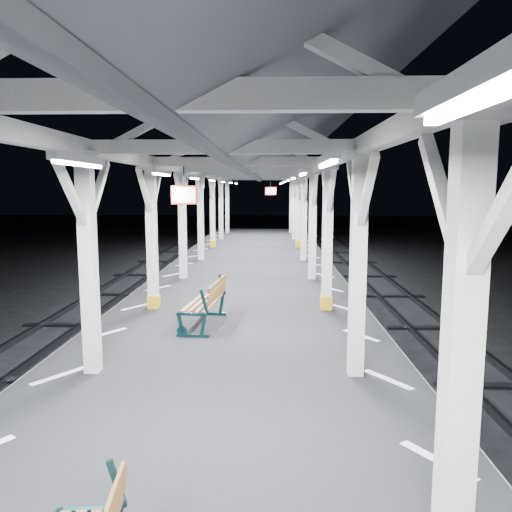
{
  "coord_description": "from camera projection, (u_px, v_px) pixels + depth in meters",
  "views": [
    {
      "loc": [
        0.71,
        -9.27,
        3.8
      ],
      "look_at": [
        0.37,
        2.41,
        2.2
      ],
      "focal_mm": 35.0,
      "sensor_mm": 36.0,
      "label": 1
    }
  ],
  "objects": [
    {
      "name": "track_right",
      "position": [
        493.0,
        383.0,
        9.56
      ],
      "size": [
        2.2,
        60.0,
        0.16
      ],
      "color": "#2D2D33",
      "rests_on": "ground"
    },
    {
      "name": "hazard_stripes_left",
      "position": [
        107.0,
        333.0,
        9.65
      ],
      "size": [
        1.0,
        48.0,
        0.01
      ],
      "primitive_type": "cube",
      "color": "silver",
      "rests_on": "platform"
    },
    {
      "name": "platform",
      "position": [
        233.0,
        360.0,
        9.65
      ],
      "size": [
        6.0,
        50.0,
        1.0
      ],
      "primitive_type": "cube",
      "color": "black",
      "rests_on": "ground"
    },
    {
      "name": "bench_mid",
      "position": [
        208.0,
        302.0,
        10.15
      ],
      "size": [
        0.83,
        1.79,
        0.94
      ],
      "rotation": [
        0.0,
        0.0,
        -0.11
      ],
      "color": "#0C282C",
      "rests_on": "platform"
    },
    {
      "name": "hazard_stripes_right",
      "position": [
        361.0,
        336.0,
        9.51
      ],
      "size": [
        1.0,
        48.0,
        0.01
      ],
      "primitive_type": "cube",
      "color": "silver",
      "rests_on": "platform"
    },
    {
      "name": "canopy",
      "position": [
        232.0,
        145.0,
        9.08
      ],
      "size": [
        5.4,
        49.0,
        4.65
      ],
      "color": "silver",
      "rests_on": "platform"
    },
    {
      "name": "ground",
      "position": [
        233.0,
        384.0,
        9.72
      ],
      "size": [
        120.0,
        120.0,
        0.0
      ],
      "primitive_type": "plane",
      "color": "black",
      "rests_on": "ground"
    }
  ]
}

